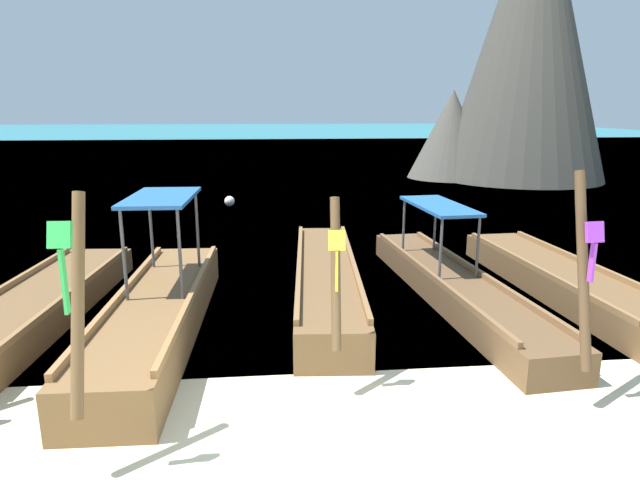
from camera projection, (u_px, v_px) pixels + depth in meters
The scene contains 8 objects.
sea_water at pixel (275, 138), 65.34m from camera, with size 120.00×120.00×0.00m, color teal.
longtail_boat_turquoise_ribbon at pixel (37, 306), 9.06m from camera, with size 1.71×6.41×2.37m.
longtail_boat_green_ribbon at pixel (159, 312), 8.46m from camera, with size 1.31×6.44×2.72m.
longtail_boat_yellow_ribbon at pixel (326, 280), 10.24m from camera, with size 1.54×7.01×2.41m.
longtail_boat_violet_ribbon at pixel (453, 284), 9.99m from camera, with size 1.56×7.26×2.79m.
longtail_boat_red_ribbon at pixel (563, 281), 10.33m from camera, with size 1.59×6.45×2.28m.
karst_rock at pixel (524, 39), 25.90m from camera, with size 9.44×7.92×14.21m.
mooring_buoy_near at pixel (230, 201), 19.68m from camera, with size 0.37×0.37×0.37m.
Camera 1 is at (-0.82, -4.15, 3.48)m, focal length 30.37 mm.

